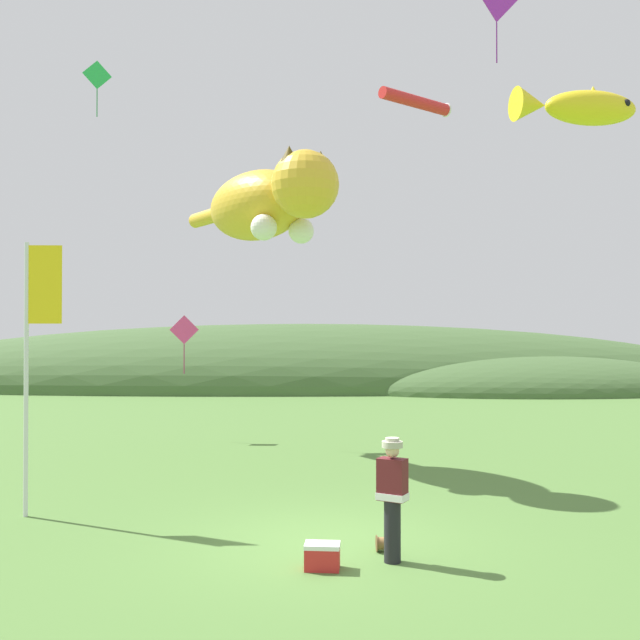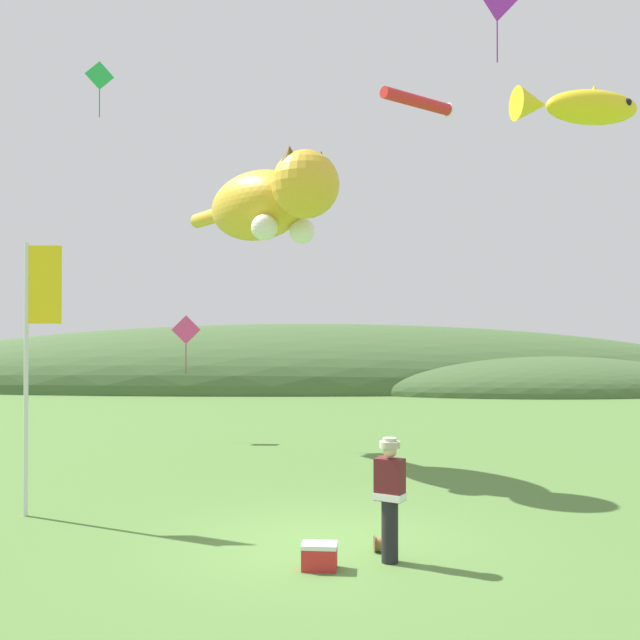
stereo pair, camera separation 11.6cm
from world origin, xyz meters
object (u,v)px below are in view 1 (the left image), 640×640
festival_attendant (392,495)px  kite_diamond_green (97,76)px  kite_giant_cat (266,204)px  kite_spool (382,543)px  kite_tube_streamer (416,102)px  kite_fish_windsock (577,107)px  picnic_cooler (322,556)px  kite_diamond_pink (184,331)px  festival_banner_pole (34,337)px

festival_attendant → kite_diamond_green: (-7.85, 13.10, 10.62)m
kite_giant_cat → kite_diamond_green: kite_diamond_green is taller
festival_attendant → kite_diamond_green: kite_diamond_green is taller
kite_spool → festival_attendant: bearing=-79.5°
kite_tube_streamer → kite_spool: bearing=-102.4°
festival_attendant → kite_diamond_green: 18.60m
kite_diamond_green → kite_giant_cat: bearing=-44.7°
kite_tube_streamer → kite_diamond_green: size_ratio=1.34×
kite_fish_windsock → picnic_cooler: bearing=-135.4°
festival_attendant → kite_spool: size_ratio=7.31×
kite_spool → kite_diamond_pink: kite_diamond_pink is taller
festival_attendant → kite_diamond_pink: size_ratio=1.00×
festival_banner_pole → kite_diamond_green: 13.49m
kite_spool → kite_diamond_green: kite_diamond_green is taller
kite_tube_streamer → kite_diamond_green: (-10.10, 2.01, 1.39)m
kite_spool → picnic_cooler: bearing=-140.6°
festival_attendant → festival_banner_pole: festival_banner_pole is taller
kite_spool → kite_tube_streamer: kite_tube_streamer is taller
festival_attendant → picnic_cooler: 1.30m
picnic_cooler → kite_tube_streamer: bearing=74.0°
picnic_cooler → kite_giant_cat: 9.97m
kite_diamond_pink → festival_banner_pole: bearing=-98.0°
festival_attendant → picnic_cooler: size_ratio=3.39×
festival_attendant → kite_spool: 0.97m
festival_attendant → kite_tube_streamer: kite_tube_streamer is taller
festival_banner_pole → kite_diamond_pink: bearing=82.0°
kite_diamond_green → kite_diamond_pink: kite_diamond_green is taller
picnic_cooler → kite_tube_streamer: 15.48m
kite_tube_streamer → festival_attendant: bearing=-101.5°
kite_fish_windsock → kite_diamond_green: 15.18m
kite_fish_windsock → kite_diamond_green: kite_diamond_green is taller
festival_banner_pole → kite_fish_windsock: kite_fish_windsock is taller
picnic_cooler → kite_diamond_pink: 12.85m
festival_banner_pole → kite_giant_cat: 6.96m
kite_giant_cat → kite_fish_windsock: kite_fish_windsock is taller
kite_giant_cat → festival_attendant: bearing=-74.1°
festival_attendant → picnic_cooler: (-1.01, -0.27, -0.77)m
kite_fish_windsock → kite_diamond_green: (-12.83, 7.46, 3.22)m
festival_banner_pole → kite_fish_windsock: size_ratio=1.63×
picnic_cooler → festival_banner_pole: (-5.03, 2.95, 3.01)m
kite_giant_cat → kite_diamond_green: size_ratio=3.22×
festival_attendant → kite_tube_streamer: (2.25, 11.09, 9.23)m
kite_tube_streamer → kite_diamond_pink: kite_tube_streamer is taller
kite_giant_cat → kite_tube_streamer: (4.36, 3.67, 3.75)m
picnic_cooler → festival_banner_pole: 6.56m
kite_giant_cat → kite_diamond_green: (-5.74, 5.68, 5.14)m
kite_spool → picnic_cooler: 1.19m
kite_fish_windsock → kite_diamond_pink: size_ratio=1.68×
kite_diamond_green → festival_banner_pole: bearing=-80.1°
kite_giant_cat → kite_diamond_green: 9.57m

